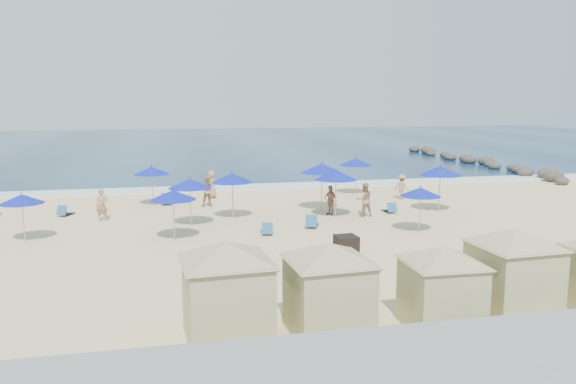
% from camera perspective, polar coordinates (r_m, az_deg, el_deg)
% --- Properties ---
extents(ground, '(160.00, 160.00, 0.00)m').
position_cam_1_polar(ground, '(24.41, -0.98, -5.19)').
color(ground, beige).
rests_on(ground, ground).
extents(ocean, '(160.00, 80.00, 0.06)m').
position_cam_1_polar(ocean, '(78.54, -8.86, 4.85)').
color(ocean, '#0D264C').
rests_on(ocean, ground).
extents(surf_line, '(160.00, 2.50, 0.08)m').
position_cam_1_polar(surf_line, '(39.42, -5.38, 0.46)').
color(surf_line, white).
rests_on(surf_line, ground).
extents(seawall, '(160.00, 6.10, 1.22)m').
position_cam_1_polar(seawall, '(12.04, 12.31, -18.04)').
color(seawall, gray).
rests_on(seawall, ground).
extents(rock_jetty, '(2.56, 26.66, 0.96)m').
position_cam_1_polar(rock_jetty, '(56.23, 18.46, 3.03)').
color(rock_jetty, '#312C29').
rests_on(rock_jetty, ground).
extents(trash_bin, '(0.88, 0.88, 0.83)m').
position_cam_1_polar(trash_bin, '(22.41, 5.93, -5.48)').
color(trash_bin, black).
rests_on(trash_bin, ground).
extents(cabana_0, '(4.57, 4.57, 2.87)m').
position_cam_1_polar(cabana_0, '(14.56, -6.24, -8.70)').
color(cabana_0, tan).
rests_on(cabana_0, ground).
extents(cabana_1, '(4.33, 4.33, 2.72)m').
position_cam_1_polar(cabana_1, '(14.90, 4.15, -8.58)').
color(cabana_1, tan).
rests_on(cabana_1, ground).
extents(cabana_2, '(4.03, 4.03, 2.53)m').
position_cam_1_polar(cabana_2, '(15.75, 15.38, -8.32)').
color(cabana_2, tan).
rests_on(cabana_2, ground).
extents(cabana_3, '(4.45, 4.45, 2.79)m').
position_cam_1_polar(cabana_3, '(17.43, 21.97, -6.44)').
color(cabana_3, tan).
rests_on(cabana_3, ground).
extents(umbrella_1, '(1.92, 1.92, 2.18)m').
position_cam_1_polar(umbrella_1, '(26.85, -25.42, -0.64)').
color(umbrella_1, '#A5A8AD').
rests_on(umbrella_1, ground).
extents(umbrella_2, '(2.05, 2.05, 2.33)m').
position_cam_1_polar(umbrella_2, '(24.97, -11.58, -0.30)').
color(umbrella_2, '#A5A8AD').
rests_on(umbrella_2, ground).
extents(umbrella_3, '(2.09, 2.09, 2.38)m').
position_cam_1_polar(umbrella_3, '(33.48, -13.69, 2.13)').
color(umbrella_3, '#A5A8AD').
rests_on(umbrella_3, ground).
extents(umbrella_4, '(2.17, 2.17, 2.46)m').
position_cam_1_polar(umbrella_4, '(29.06, -5.69, 1.43)').
color(umbrella_4, '#A5A8AD').
rests_on(umbrella_4, ground).
extents(umbrella_5, '(2.13, 2.13, 2.43)m').
position_cam_1_polar(umbrella_5, '(27.60, -9.94, 0.85)').
color(umbrella_5, '#A5A8AD').
rests_on(umbrella_5, ground).
extents(umbrella_6, '(2.40, 2.40, 2.73)m').
position_cam_1_polar(umbrella_6, '(31.18, 3.47, 2.43)').
color(umbrella_6, '#A5A8AD').
rests_on(umbrella_6, ground).
extents(umbrella_7, '(2.27, 2.27, 2.58)m').
position_cam_1_polar(umbrella_7, '(29.33, 4.89, 1.72)').
color(umbrella_7, '#A5A8AD').
rests_on(umbrella_7, ground).
extents(umbrella_8, '(2.15, 2.15, 2.45)m').
position_cam_1_polar(umbrella_8, '(36.70, 6.89, 3.05)').
color(umbrella_8, '#A5A8AD').
rests_on(umbrella_8, ground).
extents(umbrella_9, '(2.31, 2.31, 2.63)m').
position_cam_1_polar(umbrella_9, '(31.81, 15.23, 2.09)').
color(umbrella_9, '#A5A8AD').
rests_on(umbrella_9, ground).
extents(umbrella_10, '(1.94, 1.94, 2.21)m').
position_cam_1_polar(umbrella_10, '(26.65, 13.31, 0.01)').
color(umbrella_10, '#A5A8AD').
rests_on(umbrella_10, ground).
extents(beach_chair_1, '(0.85, 1.24, 0.63)m').
position_cam_1_polar(beach_chair_1, '(32.17, -21.73, -1.89)').
color(beach_chair_1, '#25528A').
rests_on(beach_chair_1, ground).
extents(beach_chair_2, '(0.61, 1.36, 0.75)m').
position_cam_1_polar(beach_chair_2, '(33.88, -12.26, -0.81)').
color(beach_chair_2, '#25528A').
rests_on(beach_chair_2, ground).
extents(beach_chair_3, '(0.62, 1.18, 0.62)m').
position_cam_1_polar(beach_chair_3, '(25.86, -2.16, -3.86)').
color(beach_chair_3, '#25528A').
rests_on(beach_chair_3, ground).
extents(beach_chair_4, '(0.95, 1.36, 0.68)m').
position_cam_1_polar(beach_chair_4, '(27.24, 2.43, -3.13)').
color(beach_chair_4, '#25528A').
rests_on(beach_chair_4, ground).
extents(beach_chair_5, '(0.51, 1.12, 0.61)m').
position_cam_1_polar(beach_chair_5, '(31.22, 10.31, -1.70)').
color(beach_chair_5, '#25528A').
rests_on(beach_chair_5, ground).
extents(beachgoer_0, '(0.63, 0.45, 1.64)m').
position_cam_1_polar(beachgoer_0, '(30.10, -18.38, -1.27)').
color(beachgoer_0, '#A9785E').
rests_on(beachgoer_0, ground).
extents(beachgoer_1, '(0.95, 0.78, 1.80)m').
position_cam_1_polar(beachgoer_1, '(32.62, -8.08, 0.06)').
color(beachgoer_1, '#A9785E').
rests_on(beachgoer_1, ground).
extents(beachgoer_2, '(0.73, 1.02, 1.60)m').
position_cam_1_polar(beachgoer_2, '(30.18, 4.32, -0.82)').
color(beachgoer_2, '#A9785E').
rests_on(beachgoer_2, ground).
extents(beachgoer_3, '(1.09, 1.15, 1.56)m').
position_cam_1_polar(beachgoer_3, '(35.46, 11.50, 0.52)').
color(beachgoer_3, '#A9785E').
rests_on(beachgoer_3, ground).
extents(beachgoer_4, '(0.83, 0.99, 1.73)m').
position_cam_1_polar(beachgoer_4, '(35.55, -7.74, 0.79)').
color(beachgoer_4, '#A9785E').
rests_on(beachgoer_4, ground).
extents(beachgoer_5, '(0.88, 0.69, 1.80)m').
position_cam_1_polar(beachgoer_5, '(29.93, 7.76, -0.77)').
color(beachgoer_5, '#A9785E').
rests_on(beachgoer_5, ground).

